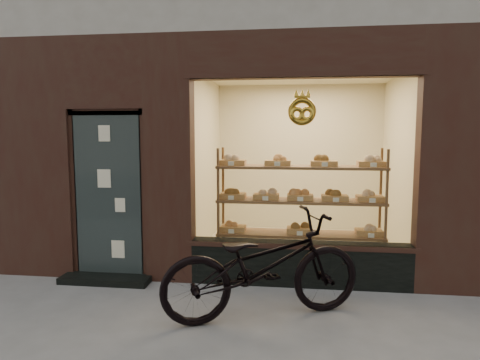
# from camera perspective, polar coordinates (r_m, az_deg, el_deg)

# --- Properties ---
(display_shelf) EXTENTS (2.20, 0.45, 1.70)m
(display_shelf) POSITION_cam_1_polar(r_m,az_deg,el_deg) (5.76, 7.99, -4.01)
(display_shelf) COLOR brown
(display_shelf) RESTS_ON ground
(bicycle) EXTENTS (2.22, 1.48, 1.10)m
(bicycle) POSITION_cam_1_polar(r_m,az_deg,el_deg) (4.46, 3.07, -11.32)
(bicycle) COLOR black
(bicycle) RESTS_ON ground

